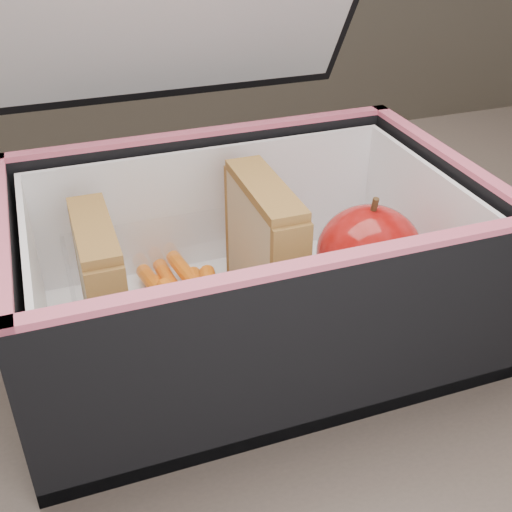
{
  "coord_description": "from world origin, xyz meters",
  "views": [
    {
      "loc": [
        -0.19,
        -0.35,
        1.07
      ],
      "look_at": [
        -0.05,
        0.03,
        0.81
      ],
      "focal_mm": 45.0,
      "sensor_mm": 36.0,
      "label": 1
    }
  ],
  "objects": [
    {
      "name": "red_apple",
      "position": [
        0.03,
        0.01,
        0.81
      ],
      "size": [
        0.08,
        0.08,
        0.09
      ],
      "rotation": [
        0.0,
        0.0,
        -0.02
      ],
      "color": "#880500",
      "rests_on": "paper_napkin"
    },
    {
      "name": "lunch_bag",
      "position": [
        -0.06,
        0.03,
        0.82
      ],
      "size": [
        0.33,
        0.34,
        0.31
      ],
      "color": "black",
      "rests_on": "kitchen_table"
    },
    {
      "name": "kitchen_table",
      "position": [
        0.0,
        0.0,
        0.66
      ],
      "size": [
        1.2,
        0.8,
        0.75
      ],
      "color": "brown",
      "rests_on": "ground"
    },
    {
      "name": "carrot_sticks",
      "position": [
        -0.11,
        0.03,
        0.78
      ],
      "size": [
        0.06,
        0.16,
        0.03
      ],
      "color": "orange",
      "rests_on": "plastic_tub"
    },
    {
      "name": "plastic_tub",
      "position": [
        -0.11,
        0.03,
        0.8
      ],
      "size": [
        0.16,
        0.12,
        0.07
      ],
      "primitive_type": null,
      "color": "white",
      "rests_on": "lunch_bag"
    },
    {
      "name": "sandwich_right",
      "position": [
        -0.05,
        0.03,
        0.82
      ],
      "size": [
        0.03,
        0.1,
        0.11
      ],
      "color": "#CCB686",
      "rests_on": "plastic_tub"
    },
    {
      "name": "sandwich_left",
      "position": [
        -0.17,
        0.03,
        0.82
      ],
      "size": [
        0.03,
        0.09,
        0.1
      ],
      "color": "#CCB686",
      "rests_on": "plastic_tub"
    },
    {
      "name": "paper_napkin",
      "position": [
        0.04,
        0.02,
        0.77
      ],
      "size": [
        0.1,
        0.1,
        0.01
      ],
      "primitive_type": "cube",
      "rotation": [
        0.0,
        0.0,
        0.3
      ],
      "color": "white",
      "rests_on": "lunch_bag"
    }
  ]
}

